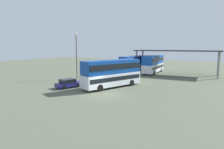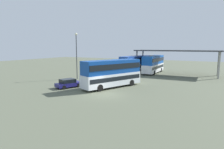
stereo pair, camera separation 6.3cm
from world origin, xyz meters
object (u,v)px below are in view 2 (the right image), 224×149
at_px(double_decker_mid_row, 153,64).
at_px(lamppost_tall, 76,51).
at_px(double_decker_main, 112,72).
at_px(double_decker_near_canopy, 135,64).
at_px(parked_hatchback, 68,83).

relative_size(double_decker_mid_row, lamppost_tall, 1.15).
height_order(double_decker_main, double_decker_near_canopy, double_decker_main).
bearing_deg(parked_hatchback, double_decker_main, -38.52).
bearing_deg(lamppost_tall, parked_hatchback, -60.42).
height_order(double_decker_main, lamppost_tall, lamppost_tall).
height_order(double_decker_main, double_decker_mid_row, double_decker_main).
xyz_separation_m(parked_hatchback, double_decker_mid_row, (6.60, 22.55, 1.60)).
bearing_deg(double_decker_main, lamppost_tall, 91.38).
distance_m(double_decker_mid_row, lamppost_tall, 18.98).
distance_m(double_decker_near_canopy, lamppost_tall, 15.51).
relative_size(double_decker_main, double_decker_near_canopy, 0.90).
bearing_deg(parked_hatchback, lamppost_tall, 50.63).
distance_m(double_decker_main, double_decker_mid_row, 19.16).
bearing_deg(double_decker_main, double_decker_near_canopy, 32.26).
bearing_deg(double_decker_main, parked_hatchback, 142.75).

